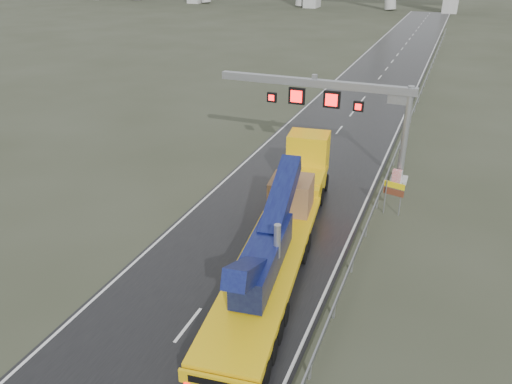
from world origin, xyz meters
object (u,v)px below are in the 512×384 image
at_px(exit_sign_pair, 394,192).
at_px(striped_barrier, 397,177).
at_px(heavy_haul_truck, 286,211).
at_px(sign_gantry, 341,102).

bearing_deg(exit_sign_pair, striped_barrier, 107.17).
xyz_separation_m(heavy_haul_truck, striped_barrier, (5.07, 10.50, -1.37)).
height_order(sign_gantry, heavy_haul_truck, sign_gantry).
bearing_deg(heavy_haul_truck, exit_sign_pair, 38.86).
bearing_deg(sign_gantry, striped_barrier, -6.94).
xyz_separation_m(sign_gantry, heavy_haul_truck, (-0.40, -11.06, -3.68)).
distance_m(sign_gantry, heavy_haul_truck, 11.67).
bearing_deg(sign_gantry, heavy_haul_truck, -92.07).
height_order(exit_sign_pair, striped_barrier, exit_sign_pair).
bearing_deg(striped_barrier, exit_sign_pair, -79.20).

